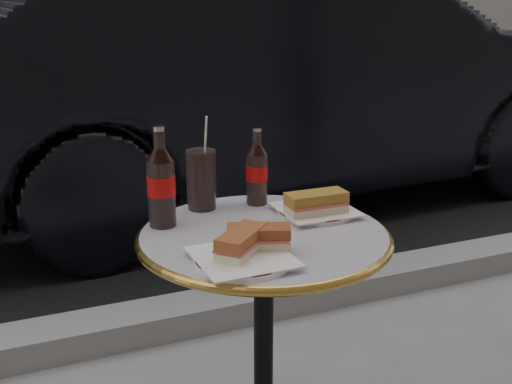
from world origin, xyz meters
name	(u,v)px	position (x,y,z in m)	size (l,w,h in m)	color
asphalt_road	(57,133)	(0.00, 5.00, 0.00)	(40.00, 8.00, 0.00)	black
curb	(173,318)	(0.00, 0.90, 0.05)	(40.00, 0.20, 0.12)	gray
bistro_table	(263,364)	(0.00, 0.00, 0.37)	(0.62, 0.62, 0.73)	#BAB2C4
plate_left	(243,260)	(-0.12, -0.15, 0.74)	(0.21, 0.21, 0.01)	white
plate_right	(315,212)	(0.18, 0.07, 0.74)	(0.20, 0.20, 0.01)	silver
sandwich_left_a	(241,244)	(-0.11, -0.13, 0.77)	(0.15, 0.07, 0.05)	#994E27
sandwich_left_b	(259,238)	(-0.06, -0.12, 0.77)	(0.14, 0.07, 0.05)	brown
sandwich_right	(316,204)	(0.16, 0.04, 0.77)	(0.16, 0.07, 0.05)	olive
cola_bottle_left	(161,177)	(-0.21, 0.14, 0.86)	(0.07, 0.07, 0.25)	black
cola_bottle_right	(257,166)	(0.07, 0.21, 0.84)	(0.06, 0.06, 0.21)	black
cola_glass	(201,179)	(-0.08, 0.23, 0.81)	(0.08, 0.08, 0.16)	black
parked_car	(284,80)	(1.17, 2.37, 0.76)	(4.64, 1.61, 1.52)	black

